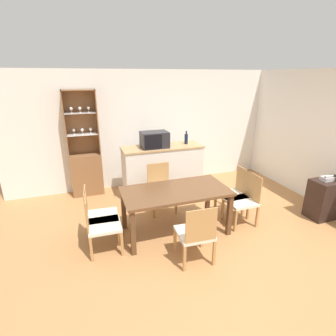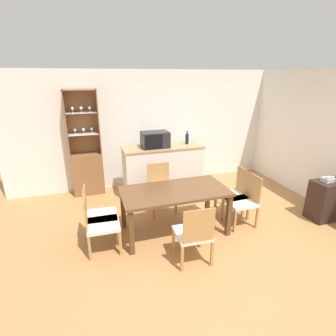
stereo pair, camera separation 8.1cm
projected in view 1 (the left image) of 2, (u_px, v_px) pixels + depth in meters
ground_plane at (214, 240)px, 4.09m from camera, size 18.00×18.00×0.00m
wall_back at (162, 128)px, 6.00m from camera, size 6.80×0.06×2.55m
kitchen_counter at (162, 170)px, 5.55m from camera, size 1.66×0.59×1.05m
display_cabinet at (86, 165)px, 5.51m from camera, size 0.63×0.34×2.17m
dining_table at (176, 195)px, 4.11m from camera, size 1.66×0.85×0.74m
dining_chair_side_left_far at (99, 215)px, 3.94m from camera, size 0.49×0.49×0.88m
dining_chair_side_right_near at (243, 200)px, 4.43m from camera, size 0.46×0.46×0.88m
dining_chair_side_right_far at (235, 194)px, 4.66m from camera, size 0.48×0.48×0.88m
dining_chair_side_left_near at (101, 224)px, 3.71m from camera, size 0.47×0.47×0.88m
dining_chair_head_near at (196, 233)px, 3.49m from camera, size 0.48×0.48×0.88m
dining_chair_head_far at (161, 189)px, 4.87m from camera, size 0.46×0.46×0.88m
microwave at (154, 140)px, 5.24m from camera, size 0.54×0.39×0.32m
wine_bottle at (186, 139)px, 5.53m from camera, size 0.07×0.07×0.28m
side_cabinet at (327, 199)px, 4.66m from camera, size 0.63×0.38×0.71m
telephone at (327, 178)px, 4.50m from camera, size 0.20×0.15×0.11m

